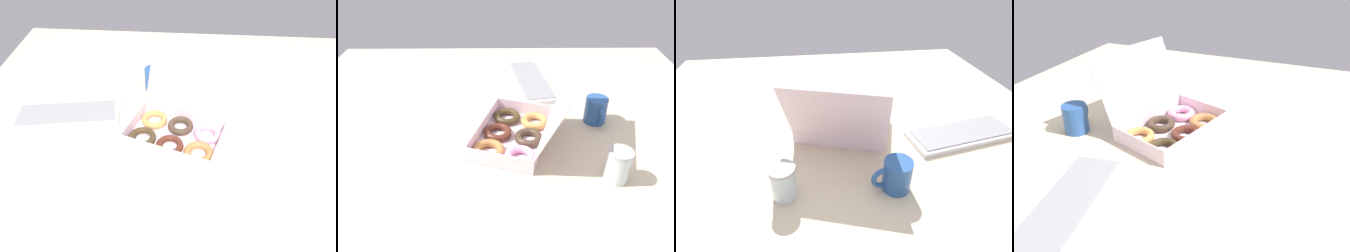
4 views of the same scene
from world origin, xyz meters
The scene contains 6 objects.
ground_plane centered at (0.00, 0.00, -1.00)cm, with size 180.00×180.00×2.00cm, color beige.
donut_box centered at (-0.22, 5.23, 3.47)cm, with size 42.05×40.85×27.02cm.
keyboard centered at (-45.54, 13.09, 1.06)cm, with size 44.03×22.14×2.20cm.
coffee_mug centered at (-11.98, 35.33, 5.15)cm, with size 12.24×8.35×10.05cm.
glass_jar centered at (20.07, 34.20, 5.49)cm, with size 7.48×7.48×10.89cm.
paper_napkin centered at (17.48, -20.40, 0.07)cm, with size 13.62×11.58×0.15cm, color white.
Camera 2 is at (93.48, 0.26, 69.91)cm, focal length 35.00 mm.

